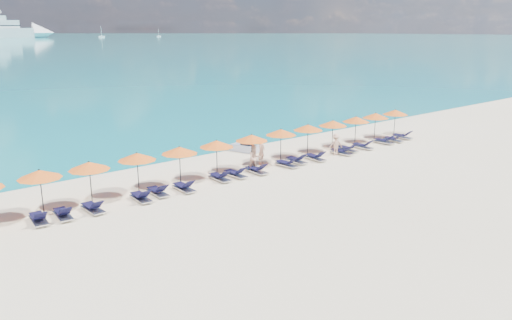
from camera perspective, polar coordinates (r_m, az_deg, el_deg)
ground at (r=27.89m, az=3.93°, el=-3.60°), size 1400.00×1400.00×0.00m
sailboat_near at (r=564.06m, az=-17.24°, el=13.35°), size 6.49×2.16×11.90m
sailboat_far at (r=598.62m, az=-11.06°, el=13.75°), size 5.19×1.73×9.51m
jetski at (r=36.67m, az=-1.24°, el=1.43°), size 1.39×2.29×0.76m
beachgoer_a at (r=33.26m, az=0.63°, el=1.01°), size 0.74×0.63×1.72m
beachgoer_b at (r=31.41m, az=-0.16°, el=0.19°), size 0.93×0.67×1.73m
beachgoer_c at (r=36.03m, az=9.10°, el=1.76°), size 1.11×0.87×1.56m
umbrella_2 at (r=26.09m, az=-23.50°, el=-1.49°), size 2.10×2.10×2.28m
umbrella_3 at (r=26.76m, az=-18.54°, el=-0.63°), size 2.10×2.10×2.28m
umbrella_4 at (r=27.96m, az=-13.45°, el=0.38°), size 2.10×2.10×2.28m
umbrella_5 at (r=28.95m, az=-8.75°, el=1.10°), size 2.10×2.10×2.28m
umbrella_6 at (r=30.35m, az=-4.53°, el=1.86°), size 2.10×2.10×2.28m
umbrella_7 at (r=31.92m, az=-0.50°, el=2.55°), size 2.10×2.10×2.28m
umbrella_8 at (r=33.74m, az=2.87°, el=3.20°), size 2.10×2.10×2.28m
umbrella_9 at (r=35.50m, az=5.97°, el=3.72°), size 2.10×2.10×2.28m
umbrella_10 at (r=37.34m, az=8.78°, el=4.17°), size 2.10×2.10×2.28m
umbrella_11 at (r=39.32m, az=11.36°, el=4.59°), size 2.10×2.10×2.28m
umbrella_12 at (r=41.35m, az=13.51°, el=4.96°), size 2.10×2.10×2.28m
umbrella_13 at (r=43.50m, az=15.65°, el=5.29°), size 2.10×2.10×2.28m
lounger_3 at (r=25.43m, az=-23.60°, el=-6.13°), size 0.78×1.75×0.66m
lounger_4 at (r=25.62m, az=-21.20°, el=-5.74°), size 0.78×1.75×0.66m
lounger_5 at (r=25.97m, az=-18.14°, el=-5.18°), size 0.69×1.72×0.66m
lounger_6 at (r=26.90m, az=-13.01°, el=-4.12°), size 0.71×1.73×0.66m
lounger_7 at (r=27.62m, az=-11.16°, el=-3.52°), size 0.68×1.72×0.66m
lounger_8 at (r=28.10m, az=-8.22°, el=-3.07°), size 0.66×1.71×0.66m
lounger_9 at (r=29.75m, az=-4.16°, el=-1.94°), size 0.67×1.72×0.66m
lounger_10 at (r=30.41m, az=-2.35°, el=-1.55°), size 0.70×1.73×0.66m
lounger_11 at (r=31.16m, az=0.09°, el=-1.13°), size 0.63×1.70×0.66m
lounger_12 at (r=32.69m, az=3.55°, el=-0.40°), size 0.77×1.75×0.66m
lounger_13 at (r=33.65m, az=4.66°, el=0.02°), size 0.68×1.72×0.66m
lounger_14 at (r=34.49m, az=6.82°, el=0.33°), size 0.79×1.75×0.66m
lounger_15 at (r=36.37m, az=9.78°, el=0.97°), size 0.74×1.74×0.66m
lounger_16 at (r=37.34m, az=10.46°, el=1.30°), size 0.63×1.70×0.66m
lounger_17 at (r=38.43m, az=12.11°, el=1.60°), size 0.63×1.70×0.66m
lounger_18 at (r=40.52m, az=14.42°, el=2.13°), size 0.66×1.71×0.66m
lounger_19 at (r=41.41m, az=15.43°, el=2.33°), size 0.62×1.70×0.66m
lounger_20 at (r=42.75m, az=16.38°, el=2.64°), size 0.63×1.70×0.66m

